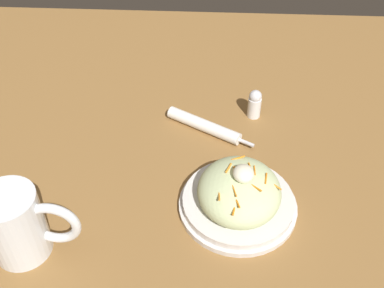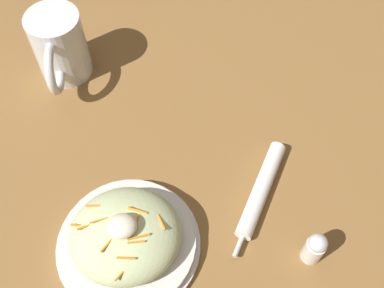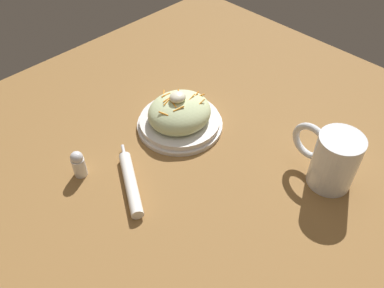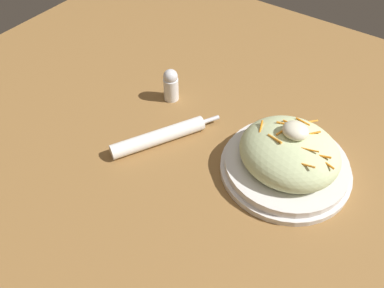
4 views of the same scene
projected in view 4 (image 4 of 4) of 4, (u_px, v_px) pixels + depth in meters
ground_plane at (189, 224)px, 0.61m from camera, size 1.43×1.43×0.00m
salad_plate at (288, 157)px, 0.65m from camera, size 0.23×0.23×0.11m
napkin_roll at (159, 137)px, 0.72m from camera, size 0.12×0.20×0.03m
salt_shaker at (171, 85)px, 0.79m from camera, size 0.03×0.03×0.07m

